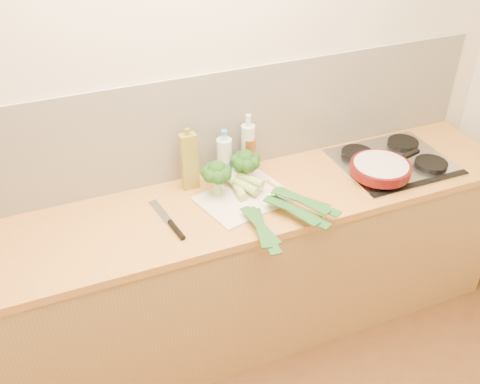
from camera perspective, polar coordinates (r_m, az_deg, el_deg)
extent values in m
plane|color=beige|center=(2.58, -5.39, 9.38)|extent=(3.50, 0.00, 3.50)
cube|color=silver|center=(2.63, -5.17, 6.74)|extent=(3.20, 0.02, 0.54)
cube|color=#A68045|center=(2.85, -2.56, -9.12)|extent=(3.20, 0.60, 0.86)
cube|color=#DA8F40|center=(2.55, -2.82, -1.85)|extent=(3.20, 0.62, 0.04)
cube|color=silver|center=(2.97, 15.99, 3.09)|extent=(0.58, 0.50, 0.01)
cube|color=black|center=(2.82, 18.70, 0.90)|extent=(0.58, 0.04, 0.01)
cylinder|color=black|center=(2.80, 15.00, 1.65)|extent=(0.17, 0.17, 0.03)
cylinder|color=black|center=(2.98, 19.71, 2.81)|extent=(0.17, 0.17, 0.03)
cylinder|color=black|center=(2.96, 12.38, 4.02)|extent=(0.17, 0.17, 0.03)
cylinder|color=black|center=(3.13, 17.00, 5.01)|extent=(0.17, 0.17, 0.03)
cube|color=white|center=(2.58, 0.50, -0.64)|extent=(0.49, 0.41, 0.01)
cylinder|color=#8FB469|center=(2.57, -2.46, 0.49)|extent=(0.04, 0.04, 0.09)
sphere|color=#16360E|center=(2.51, -2.51, 2.37)|extent=(0.09, 0.09, 0.09)
sphere|color=#16360E|center=(2.53, -1.62, 2.28)|extent=(0.07, 0.07, 0.07)
sphere|color=#16360E|center=(2.55, -2.21, 2.57)|extent=(0.07, 0.07, 0.07)
sphere|color=#16360E|center=(2.55, -3.02, 2.49)|extent=(0.07, 0.07, 0.07)
sphere|color=#16360E|center=(2.53, -3.45, 2.11)|extent=(0.07, 0.07, 0.07)
sphere|color=#16360E|center=(2.50, -3.17, 1.69)|extent=(0.07, 0.07, 0.07)
sphere|color=#16360E|center=(2.49, -2.38, 1.56)|extent=(0.07, 0.07, 0.07)
sphere|color=#16360E|center=(2.50, -1.68, 1.83)|extent=(0.07, 0.07, 0.07)
cylinder|color=#8FB469|center=(2.66, 0.59, 1.81)|extent=(0.04, 0.04, 0.08)
sphere|color=#16360E|center=(2.61, 0.61, 3.60)|extent=(0.09, 0.09, 0.09)
sphere|color=#16360E|center=(2.63, 1.44, 3.50)|extent=(0.07, 0.07, 0.07)
sphere|color=#16360E|center=(2.65, 0.85, 3.77)|extent=(0.07, 0.07, 0.07)
sphere|color=#16360E|center=(2.65, 0.08, 3.70)|extent=(0.07, 0.07, 0.07)
sphere|color=#16360E|center=(2.62, -0.31, 3.34)|extent=(0.07, 0.07, 0.07)
sphere|color=#16360E|center=(2.59, -0.01, 2.96)|extent=(0.07, 0.07, 0.07)
sphere|color=#16360E|center=(2.58, 0.77, 2.84)|extent=(0.07, 0.07, 0.07)
sphere|color=#16360E|center=(2.60, 1.41, 3.08)|extent=(0.07, 0.07, 0.07)
cylinder|color=white|center=(2.72, -1.21, 2.10)|extent=(0.05, 0.14, 0.04)
cylinder|color=#A1BF5F|center=(2.60, -0.23, 0.42)|extent=(0.05, 0.17, 0.04)
cube|color=#1B4C1B|center=(2.36, 2.24, -3.78)|extent=(0.12, 0.30, 0.02)
cube|color=#1B4C1B|center=(2.34, 2.41, -4.04)|extent=(0.07, 0.34, 0.01)
cube|color=#1B4C1B|center=(2.36, 2.16, -3.56)|extent=(0.08, 0.28, 0.02)
cylinder|color=white|center=(2.65, -1.38, 1.58)|extent=(0.09, 0.12, 0.04)
cylinder|color=#A1BF5F|center=(2.58, 0.60, 0.60)|extent=(0.10, 0.14, 0.04)
cube|color=#1B4C1B|center=(2.44, 5.76, -1.95)|extent=(0.13, 0.30, 0.02)
cube|color=#1B4C1B|center=(2.42, 6.14, -2.10)|extent=(0.19, 0.33, 0.01)
cube|color=#1B4C1B|center=(2.44, 5.58, -1.78)|extent=(0.21, 0.25, 0.02)
cylinder|color=white|center=(2.66, -1.06, 2.21)|extent=(0.09, 0.12, 0.04)
cylinder|color=#A1BF5F|center=(2.60, 1.13, 1.34)|extent=(0.11, 0.14, 0.04)
cube|color=#1B4C1B|center=(2.47, 6.70, -0.90)|extent=(0.15, 0.30, 0.02)
cube|color=#1B4C1B|center=(2.46, 7.10, -1.02)|extent=(0.22, 0.32, 0.01)
cube|color=#1B4C1B|center=(2.47, 6.50, -0.74)|extent=(0.22, 0.24, 0.02)
cube|color=silver|center=(2.53, -8.46, -2.11)|extent=(0.07, 0.21, 0.00)
cylinder|color=black|center=(2.39, -6.80, -4.02)|extent=(0.05, 0.14, 0.03)
cylinder|color=#500D0E|center=(2.79, 14.76, 2.46)|extent=(0.31, 0.31, 0.05)
cylinder|color=beige|center=(2.77, 14.83, 2.91)|extent=(0.27, 0.27, 0.00)
cube|color=black|center=(2.94, 17.55, 3.77)|extent=(0.15, 0.06, 0.02)
cube|color=olive|center=(2.60, -5.44, 3.26)|extent=(0.08, 0.05, 0.30)
cylinder|color=olive|center=(2.52, -5.64, 6.42)|extent=(0.02, 0.02, 0.03)
cylinder|color=silver|center=(2.72, 0.85, 4.61)|extent=(0.07, 0.07, 0.27)
cylinder|color=silver|center=(2.65, 0.88, 7.65)|extent=(0.03, 0.03, 0.06)
cylinder|color=brown|center=(2.74, 0.99, 3.91)|extent=(0.06, 0.06, 0.20)
cylinder|color=brown|center=(2.67, 1.02, 6.17)|extent=(0.03, 0.03, 0.05)
cylinder|color=silver|center=(2.66, -1.66, 3.43)|extent=(0.08, 0.08, 0.23)
cylinder|color=silver|center=(2.60, -1.71, 5.90)|extent=(0.03, 0.03, 0.03)
cylinder|color=#378ECF|center=(2.68, -1.65, 2.80)|extent=(0.08, 0.08, 0.07)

